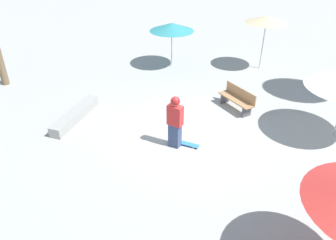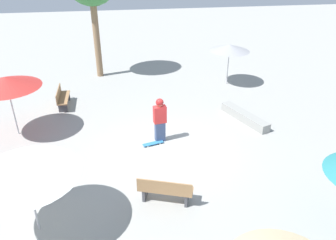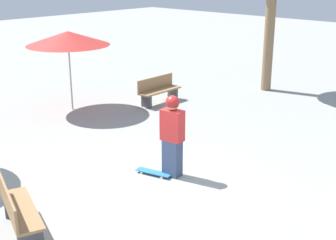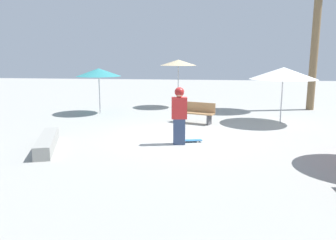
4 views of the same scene
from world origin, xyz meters
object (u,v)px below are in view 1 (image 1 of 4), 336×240
object	(u,v)px
skateboard	(187,144)
bench_far	(237,99)
skater_main	(175,120)
shade_umbrella_tan	(267,19)
concrete_ledge	(75,115)
shade_umbrella_teal	(172,27)

from	to	relation	value
skateboard	bench_far	size ratio (longest dim) A/B	0.50
bench_far	skateboard	bearing A→B (deg)	109.30
skateboard	bench_far	xyz separation A→B (m)	(0.01, 3.16, 0.37)
skateboard	skater_main	bearing A→B (deg)	-154.40
skater_main	shade_umbrella_tan	world-z (taller)	shade_umbrella_tan
concrete_ledge	bench_far	bearing A→B (deg)	47.33
skateboard	shade_umbrella_teal	xyz separation A→B (m)	(-4.68, 4.98, 1.90)
concrete_ledge	shade_umbrella_teal	xyz separation A→B (m)	(-0.58, 6.29, 1.78)
concrete_ledge	shade_umbrella_tan	xyz separation A→B (m)	(2.94, 8.85, 2.20)
skater_main	concrete_ledge	distance (m)	4.01
concrete_ledge	shade_umbrella_teal	bearing A→B (deg)	95.31
skateboard	shade_umbrella_teal	distance (m)	7.10
skater_main	shade_umbrella_tan	bearing A→B (deg)	88.23
shade_umbrella_tan	skater_main	bearing A→B (deg)	-83.75
skateboard	bench_far	distance (m)	3.18
skateboard	shade_umbrella_teal	bearing A→B (deg)	118.40
concrete_ledge	bench_far	world-z (taller)	bench_far
skater_main	bench_far	distance (m)	3.47
skater_main	bench_far	size ratio (longest dim) A/B	1.07
shade_umbrella_teal	concrete_ledge	bearing A→B (deg)	-84.69
shade_umbrella_teal	bench_far	bearing A→B (deg)	-21.23
shade_umbrella_teal	shade_umbrella_tan	bearing A→B (deg)	35.99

